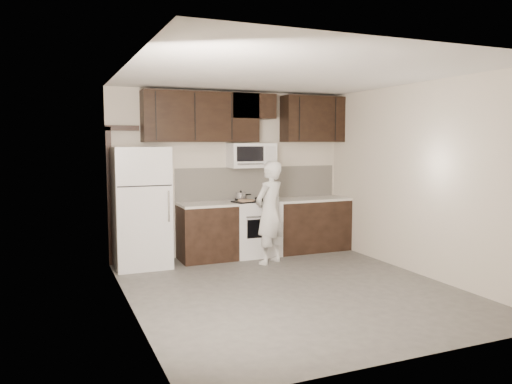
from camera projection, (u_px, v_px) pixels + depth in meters
floor at (291, 289)px, 6.38m from camera, size 4.50×4.50×0.00m
back_wall at (231, 173)px, 8.30m from camera, size 4.00×0.00×4.00m
ceiling at (292, 74)px, 6.10m from camera, size 4.50×4.50×0.00m
counter_run at (271, 227)px, 8.34m from camera, size 2.95×0.64×0.91m
stove at (254, 228)px, 8.22m from camera, size 0.76×0.66×0.94m
backsplash at (258, 183)px, 8.50m from camera, size 2.90×0.02×0.54m
upper_cabinets at (246, 117)px, 8.13m from camera, size 3.48×0.35×0.78m
microwave at (252, 155)px, 8.21m from camera, size 0.76×0.42×0.40m
refrigerator at (141, 207)px, 7.42m from camera, size 0.80×0.76×1.80m
door_trim at (112, 183)px, 7.54m from camera, size 0.50×0.08×2.12m
saucepan at (241, 196)px, 8.24m from camera, size 0.29×0.17×0.16m
baking_tray at (246, 202)px, 7.97m from camera, size 0.46×0.38×0.02m
pizza at (246, 200)px, 7.97m from camera, size 0.32×0.32×0.02m
person at (270, 212)px, 7.65m from camera, size 0.69×0.61×1.59m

